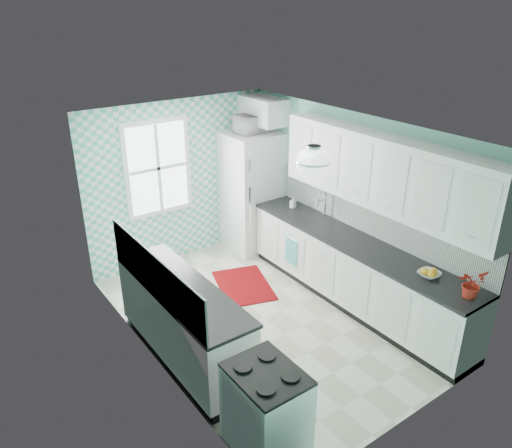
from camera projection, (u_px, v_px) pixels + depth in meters
floor at (264, 319)px, 6.53m from camera, size 3.00×4.40×0.02m
ceiling at (266, 129)px, 5.49m from camera, size 3.00×4.40×0.02m
wall_back at (179, 182)px, 7.64m from camera, size 3.00×0.02×2.50m
wall_front at (415, 320)px, 4.38m from camera, size 3.00×0.02×2.50m
wall_left at (149, 268)px, 5.21m from camera, size 0.02×4.40×2.50m
wall_right at (353, 204)px, 6.81m from camera, size 0.02×4.40×2.50m
accent_wall at (179, 182)px, 7.63m from camera, size 3.00×0.01×2.50m
window at (158, 168)px, 7.29m from camera, size 1.04×0.05×1.44m
backsplash_right at (374, 218)px, 6.53m from camera, size 0.02×3.60×0.51m
backsplash_left at (154, 275)px, 5.19m from camera, size 0.02×2.15×0.51m
upper_cabinets_right at (384, 173)px, 6.01m from camera, size 0.33×3.20×0.90m
upper_cabinet_fridge at (262, 110)px, 7.64m from camera, size 0.40×0.74×0.40m
ceiling_light at (313, 163)px, 4.97m from camera, size 0.34×0.34×0.35m
base_cabinets_right at (354, 274)px, 6.68m from camera, size 0.60×3.60×0.90m
countertop_right at (356, 243)px, 6.48m from camera, size 0.63×3.60×0.04m
base_cabinets_left at (183, 324)px, 5.65m from camera, size 0.60×2.15×0.90m
countertop_left at (182, 289)px, 5.46m from camera, size 0.63×2.15×0.04m
fridge at (252, 191)px, 8.07m from camera, size 0.84×0.83×1.93m
stove at (266, 409)px, 4.49m from camera, size 0.57×0.71×0.85m
sink at (314, 221)px, 7.10m from camera, size 0.56×0.47×0.53m
rug at (244, 285)px, 7.26m from camera, size 1.00×1.20×0.02m
dish_towel at (291, 252)px, 7.20m from camera, size 0.10×0.25×0.38m
fruit_bowl at (429, 274)px, 5.65m from camera, size 0.26×0.26×0.06m
potted_plant at (471, 284)px, 5.22m from camera, size 0.29×0.25×0.31m
soap_bottle at (293, 202)px, 7.48m from camera, size 0.09×0.09×0.16m
microwave at (252, 124)px, 7.61m from camera, size 0.51×0.35×0.28m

